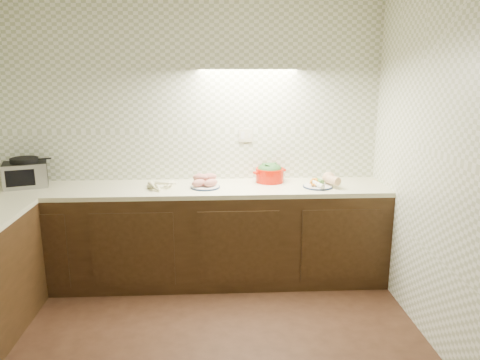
{
  "coord_description": "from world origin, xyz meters",
  "views": [
    {
      "loc": [
        0.27,
        -2.58,
        1.96
      ],
      "look_at": [
        0.47,
        1.25,
        1.02
      ],
      "focal_mm": 35.0,
      "sensor_mm": 36.0,
      "label": 1
    }
  ],
  "objects_px": {
    "dutch_oven": "(270,173)",
    "onion_bowl": "(201,180)",
    "sweet_potato_plate": "(205,182)",
    "parsnip_pile": "(160,186)",
    "toaster_oven": "(25,173)",
    "veg_plate": "(323,181)"
  },
  "relations": [
    {
      "from": "toaster_oven",
      "to": "onion_bowl",
      "type": "distance_m",
      "value": 1.57
    },
    {
      "from": "parsnip_pile",
      "to": "onion_bowl",
      "type": "xyz_separation_m",
      "value": [
        0.36,
        0.17,
        0.01
      ]
    },
    {
      "from": "veg_plate",
      "to": "toaster_oven",
      "type": "bearing_deg",
      "value": 177.0
    },
    {
      "from": "veg_plate",
      "to": "onion_bowl",
      "type": "bearing_deg",
      "value": 172.08
    },
    {
      "from": "dutch_oven",
      "to": "veg_plate",
      "type": "relative_size",
      "value": 1.02
    },
    {
      "from": "sweet_potato_plate",
      "to": "toaster_oven",
      "type": "bearing_deg",
      "value": 175.42
    },
    {
      "from": "veg_plate",
      "to": "parsnip_pile",
      "type": "bearing_deg",
      "value": -179.36
    },
    {
      "from": "parsnip_pile",
      "to": "sweet_potato_plate",
      "type": "xyz_separation_m",
      "value": [
        0.4,
        0.03,
        0.02
      ]
    },
    {
      "from": "sweet_potato_plate",
      "to": "dutch_oven",
      "type": "distance_m",
      "value": 0.63
    },
    {
      "from": "toaster_oven",
      "to": "onion_bowl",
      "type": "relative_size",
      "value": 3.32
    },
    {
      "from": "toaster_oven",
      "to": "veg_plate",
      "type": "xyz_separation_m",
      "value": [
        2.67,
        -0.14,
        -0.08
      ]
    },
    {
      "from": "dutch_oven",
      "to": "parsnip_pile",
      "type": "bearing_deg",
      "value": 167.17
    },
    {
      "from": "toaster_oven",
      "to": "veg_plate",
      "type": "relative_size",
      "value": 1.29
    },
    {
      "from": "parsnip_pile",
      "to": "toaster_oven",
      "type": "bearing_deg",
      "value": 172.66
    },
    {
      "from": "parsnip_pile",
      "to": "sweet_potato_plate",
      "type": "distance_m",
      "value": 0.4
    },
    {
      "from": "sweet_potato_plate",
      "to": "parsnip_pile",
      "type": "bearing_deg",
      "value": -176.09
    },
    {
      "from": "toaster_oven",
      "to": "dutch_oven",
      "type": "xyz_separation_m",
      "value": [
        2.21,
        0.04,
        -0.03
      ]
    },
    {
      "from": "parsnip_pile",
      "to": "sweet_potato_plate",
      "type": "relative_size",
      "value": 1.36
    },
    {
      "from": "toaster_oven",
      "to": "onion_bowl",
      "type": "bearing_deg",
      "value": -18.02
    },
    {
      "from": "sweet_potato_plate",
      "to": "onion_bowl",
      "type": "height_order",
      "value": "sweet_potato_plate"
    },
    {
      "from": "parsnip_pile",
      "to": "dutch_oven",
      "type": "height_order",
      "value": "dutch_oven"
    },
    {
      "from": "dutch_oven",
      "to": "onion_bowl",
      "type": "bearing_deg",
      "value": 158.5
    }
  ]
}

